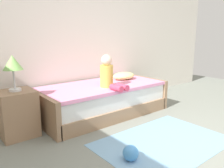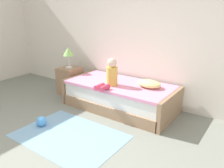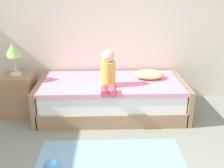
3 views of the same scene
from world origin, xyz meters
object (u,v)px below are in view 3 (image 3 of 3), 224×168
at_px(bed, 112,97).
at_px(child_figure, 108,73).
at_px(toy_ball, 52,167).
at_px(table_lamp, 13,52).
at_px(nightstand, 19,94).
at_px(pillow, 149,74).

height_order(bed, child_figure, child_figure).
bearing_deg(bed, toy_ball, -115.06).
bearing_deg(table_lamp, toy_ball, -62.11).
bearing_deg(nightstand, child_figure, -10.79).
relative_size(bed, table_lamp, 4.69).
bearing_deg(child_figure, table_lamp, 169.21).
relative_size(child_figure, toy_ball, 3.01).
bearing_deg(pillow, child_figure, -151.26).
bearing_deg(toy_ball, pillow, 50.73).
relative_size(table_lamp, child_figure, 0.88).
bearing_deg(nightstand, pillow, 2.41).
bearing_deg(child_figure, bed, 78.37).
distance_m(bed, nightstand, 1.35).
distance_m(table_lamp, child_figure, 1.35).
bearing_deg(pillow, toy_ball, -129.27).
distance_m(bed, child_figure, 0.51).
bearing_deg(child_figure, pillow, 28.74).
bearing_deg(table_lamp, child_figure, -10.79).
bearing_deg(table_lamp, bed, -0.84).
distance_m(nightstand, child_figure, 1.39).
relative_size(bed, child_figure, 4.14).
distance_m(child_figure, pillow, 0.70).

